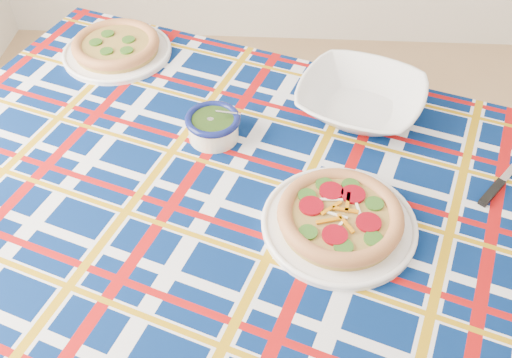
# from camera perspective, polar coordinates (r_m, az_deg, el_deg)

# --- Properties ---
(dining_table) EXTENTS (1.98, 1.59, 0.81)m
(dining_table) POSITION_cam_1_polar(r_m,az_deg,el_deg) (1.35, 0.21, -4.06)
(dining_table) COLOR brown
(dining_table) RESTS_ON floor
(tablecloth) EXTENTS (2.02, 1.63, 0.11)m
(tablecloth) POSITION_cam_1_polar(r_m,az_deg,el_deg) (1.33, 0.22, -3.33)
(tablecloth) COLOR #041A4D
(tablecloth) RESTS_ON dining_table
(main_focaccia_plate) EXTENTS (0.46, 0.46, 0.07)m
(main_focaccia_plate) POSITION_cam_1_polar(r_m,az_deg,el_deg) (1.21, 8.41, -3.70)
(main_focaccia_plate) COLOR #AA853C
(main_focaccia_plate) RESTS_ON tablecloth
(pesto_bowl) EXTENTS (0.17, 0.17, 0.08)m
(pesto_bowl) POSITION_cam_1_polar(r_m,az_deg,el_deg) (1.40, -4.32, 5.42)
(pesto_bowl) COLOR black
(pesto_bowl) RESTS_ON tablecloth
(serving_bowl) EXTENTS (0.41, 0.41, 0.08)m
(serving_bowl) POSITION_cam_1_polar(r_m,az_deg,el_deg) (1.50, 10.41, 7.82)
(serving_bowl) COLOR white
(serving_bowl) RESTS_ON tablecloth
(second_focaccia_plate) EXTENTS (0.40, 0.40, 0.06)m
(second_focaccia_plate) POSITION_cam_1_polar(r_m,az_deg,el_deg) (1.75, -13.82, 12.84)
(second_focaccia_plate) COLOR #AA853C
(second_focaccia_plate) RESTS_ON tablecloth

